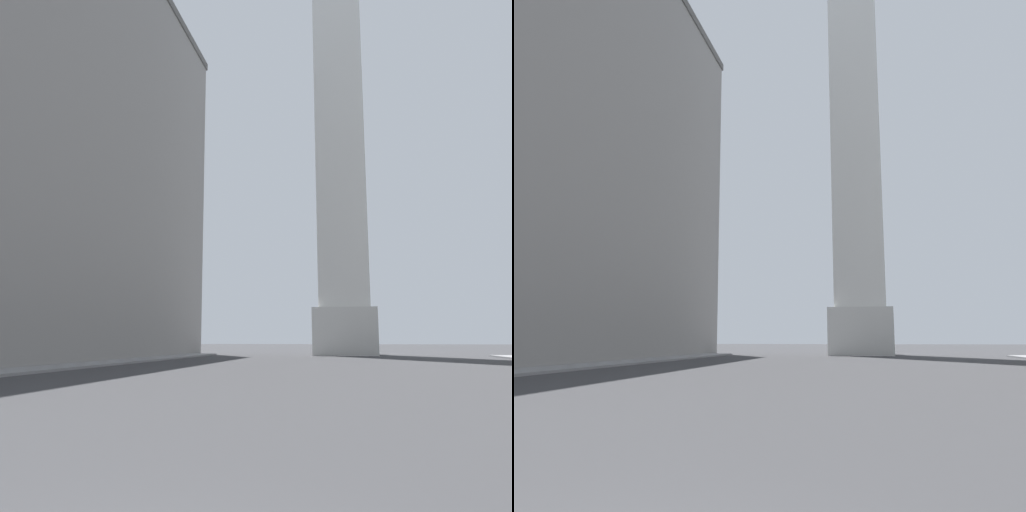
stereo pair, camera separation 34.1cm
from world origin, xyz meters
The scene contains 1 object.
obelisk centered at (0.00, 55.75, 37.54)m, with size 7.06×7.06×77.72m.
Camera 1 is at (1.44, -2.61, 1.70)m, focal length 35.00 mm.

